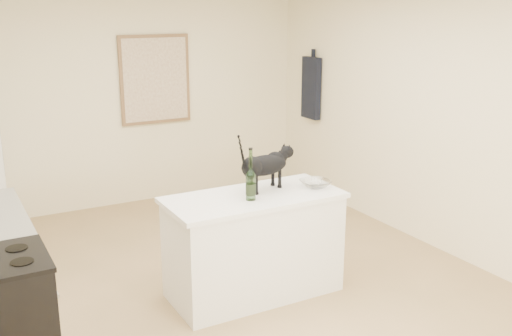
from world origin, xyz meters
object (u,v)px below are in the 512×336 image
object	(u,v)px
stove	(4,327)
black_cat	(264,168)
wine_bottle	(251,177)
glass_bowl	(315,184)

from	to	relation	value
stove	black_cat	world-z (taller)	black_cat
black_cat	wine_bottle	distance (m)	0.28
black_cat	glass_bowl	xyz separation A→B (m)	(0.44, -0.15, -0.17)
stove	glass_bowl	bearing A→B (deg)	7.35
black_cat	glass_bowl	bearing A→B (deg)	-32.99
stove	black_cat	size ratio (longest dim) A/B	1.59
stove	glass_bowl	distance (m)	2.70
wine_bottle	glass_bowl	xyz separation A→B (m)	(0.66, 0.03, -0.16)
wine_bottle	glass_bowl	world-z (taller)	wine_bottle
stove	black_cat	xyz separation A→B (m)	(2.20, 0.49, 0.65)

